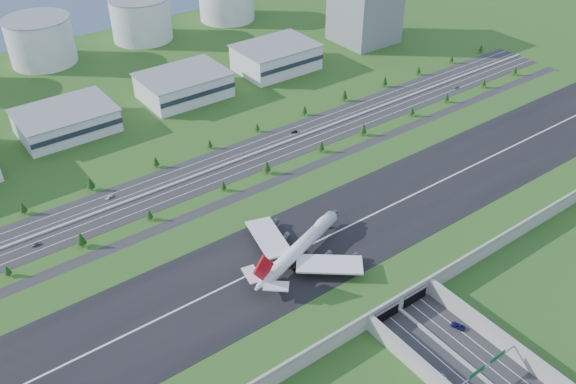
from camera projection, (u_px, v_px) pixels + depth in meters
ground at (327, 250)px, 297.65m from camera, size 1200.00×1200.00×0.00m
airfield_deck at (327, 243)px, 295.22m from camera, size 520.00×100.00×9.20m
underpass_road at (494, 381)px, 230.24m from camera, size 38.80×120.40×8.00m
sign_gantry_near at (486, 367)px, 231.10m from camera, size 38.70×0.70×9.80m
north_expressway at (225, 165)px, 360.14m from camera, size 560.00×36.00×0.12m
tree_row at (254, 150)px, 366.24m from camera, size 500.19×48.53×8.23m
hangar_mid_a at (66, 121)px, 389.28m from camera, size 58.00×42.00×15.00m
hangar_mid_b at (184, 85)px, 429.93m from camera, size 58.00×42.00×17.00m
hangar_mid_c at (276, 58)px, 468.16m from camera, size 58.00×42.00×19.00m
office_tower at (365, 9)px, 507.16m from camera, size 46.00×46.00×55.00m
fuel_tank_b at (41, 41)px, 474.62m from camera, size 50.00×50.00×35.00m
fuel_tank_c at (141, 19)px, 515.85m from camera, size 50.00×50.00×35.00m
fuel_tank_d at (227, 0)px, 557.08m from camera, size 50.00×50.00×35.00m
boeing_747 at (300, 247)px, 277.65m from camera, size 65.95×61.28×21.22m
car_0 at (443, 375)px, 235.46m from camera, size 2.12×4.08×1.32m
car_2 at (458, 326)px, 256.03m from camera, size 4.49×6.56×1.67m
car_4 at (36, 244)px, 299.76m from camera, size 4.46×1.86×1.51m
car_5 at (294, 132)px, 391.30m from camera, size 4.26×2.56×1.33m
car_6 at (456, 87)px, 445.64m from camera, size 5.62×3.91×1.42m
car_7 at (109, 197)px, 332.50m from camera, size 5.10×3.53×1.37m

